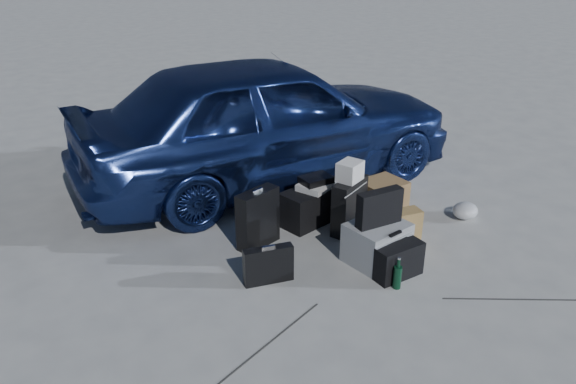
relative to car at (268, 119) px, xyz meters
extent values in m
plane|color=#B4B3AF|center=(-0.36, -2.15, -0.77)|extent=(60.00, 60.00, 0.00)
imported|color=navy|center=(0.00, 0.00, 0.00)|extent=(4.64, 2.21, 1.53)
cube|color=gray|center=(-0.17, -2.14, -0.58)|extent=(0.55, 0.47, 0.37)
cube|color=black|center=(-0.17, -2.13, -0.23)|extent=(0.44, 0.15, 0.33)
cube|color=black|center=(-1.18, -1.89, -0.60)|extent=(0.44, 0.20, 0.33)
cube|color=black|center=(-0.92, -1.29, -0.48)|extent=(0.46, 0.26, 0.57)
cube|color=black|center=(-0.01, -1.55, -0.49)|extent=(0.49, 0.33, 0.55)
cube|color=white|center=(-0.02, -1.53, -0.12)|extent=(0.29, 0.26, 0.19)
cube|color=black|center=(-0.17, -1.18, -0.58)|extent=(0.79, 0.45, 0.37)
cube|color=white|center=(-0.16, -1.19, -0.36)|extent=(0.45, 0.40, 0.07)
cube|color=black|center=(-0.17, -1.19, -0.30)|extent=(0.32, 0.23, 0.07)
cube|color=olive|center=(0.24, -2.08, -0.58)|extent=(0.30, 0.22, 0.37)
cube|color=olive|center=(0.58, -1.39, -0.60)|extent=(0.46, 0.40, 0.33)
ellipsoid|color=silver|center=(1.19, -2.02, -0.68)|extent=(0.37, 0.34, 0.16)
cube|color=black|center=(-0.19, -2.45, -0.61)|extent=(0.45, 0.18, 0.31)
cylinder|color=black|center=(-0.32, -2.57, -0.63)|extent=(0.07, 0.07, 0.28)
camera|label=1|loc=(-3.30, -5.37, 1.96)|focal=35.00mm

